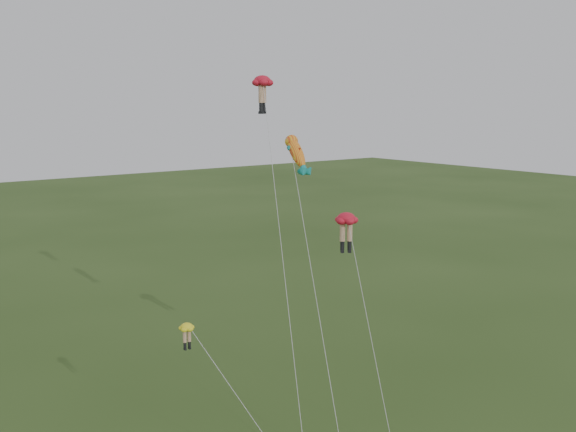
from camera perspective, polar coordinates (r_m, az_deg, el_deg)
legs_kite_red_high at (r=43.33m, az=-2.25°, el=11.23°), size 6.24×12.44×21.47m
legs_kite_red_mid at (r=40.82m, az=5.25°, el=-0.71°), size 3.54×8.07×12.80m
legs_kite_yellow at (r=33.33m, az=-8.26°, el=-10.90°), size 4.30×5.69×8.65m
fish_kite at (r=41.06m, az=0.74°, el=5.60°), size 5.17×11.58×17.86m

